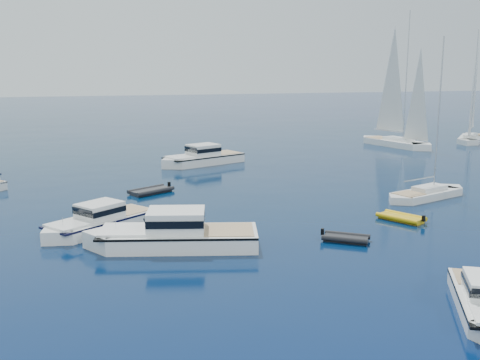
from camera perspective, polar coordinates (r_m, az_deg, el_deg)
The scene contains 10 objects.
ground at distance 27.77m, azimuth 10.94°, elevation -14.39°, with size 400.00×400.00×0.00m, color #071449.
motor_cruiser_left at distance 43.70m, azimuth -13.73°, elevation -4.84°, with size 3.05×9.96×2.61m, color silver, non-canonical shape.
motor_cruiser_centre at distance 38.99m, azimuth -6.60°, elevation -6.56°, with size 3.78×12.37×3.25m, color white, non-canonical shape.
motor_cruiser_distant at distance 70.16m, azimuth -3.79°, elevation 1.57°, with size 3.56×11.63×3.05m, color silver, non-canonical shape.
sailboat_centre at distance 55.23m, azimuth 17.81°, elevation -1.67°, with size 2.62×10.08×14.82m, color silver, non-canonical shape.
sailboat_sails_r at distance 88.46m, azimuth 15.01°, elevation 3.25°, with size 3.52×13.54×19.91m, color white, non-canonical shape.
sailboat_sails_far at distance 97.27m, azimuth 21.69°, elevation 3.54°, with size 3.10×11.92×17.52m, color silver, non-canonical shape.
tender_yellow at distance 46.82m, azimuth 15.53°, elevation -3.84°, with size 2.04×3.72×0.95m, color gold, non-canonical shape.
tender_grey_near at distance 40.61m, azimuth 10.36°, elevation -5.94°, with size 1.84×3.28×0.95m, color black, non-canonical shape.
tender_grey_far at distance 55.16m, azimuth -8.73°, elevation -1.26°, with size 2.32×4.35×0.95m, color black, non-canonical shape.
Camera 1 is at (-11.09, -22.45, 12.00)m, focal length 43.45 mm.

